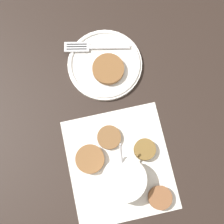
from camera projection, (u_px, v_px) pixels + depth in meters
ground_plane at (111, 166)px, 0.81m from camera, size 4.00×4.00×0.00m
napkin at (120, 165)px, 0.81m from camera, size 0.29×0.26×0.00m
sauce_bowl at (124, 179)px, 0.77m from camera, size 0.13×0.11×0.11m
fritter_0 at (90, 159)px, 0.80m from camera, size 0.07×0.07×0.02m
fritter_1 at (145, 150)px, 0.81m from camera, size 0.06×0.06×0.02m
fritter_2 at (109, 137)px, 0.82m from camera, size 0.06×0.06×0.01m
fritter_3 at (160, 198)px, 0.78m from camera, size 0.06×0.06×0.02m
serving_plate at (105, 64)px, 0.87m from camera, size 0.21×0.21×0.02m
fritter_on_plate at (108, 69)px, 0.85m from camera, size 0.09×0.09×0.01m
fork at (90, 47)px, 0.86m from camera, size 0.06×0.18×0.00m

